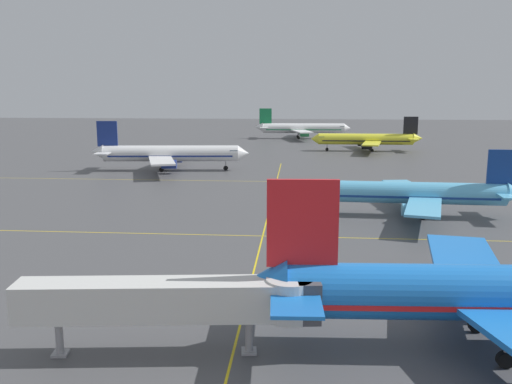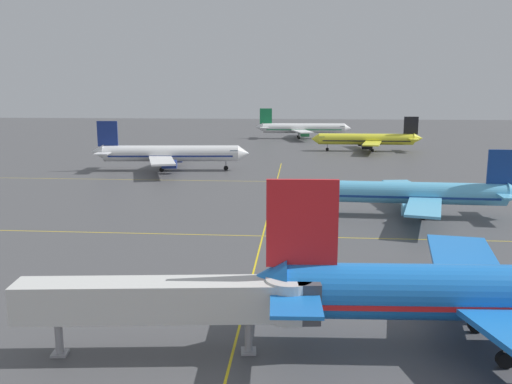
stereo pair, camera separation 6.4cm
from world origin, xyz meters
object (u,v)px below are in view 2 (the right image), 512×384
airliner_far_right_stand (302,128)px  jet_bridge (188,300)px  airliner_far_left_stand (367,139)px  airliner_second_row (413,193)px  airliner_third_row (169,154)px

airliner_far_right_stand → jet_bridge: (-8.44, -168.08, 0.29)m
airliner_far_right_stand → airliner_far_left_stand: bearing=-63.8°
airliner_second_row → airliner_far_right_stand: 124.25m
airliner_second_row → jet_bridge: bearing=-118.5°
airliner_second_row → airliner_far_left_stand: size_ratio=0.98×
airliner_second_row → airliner_third_row: airliner_third_row is taller
airliner_third_row → jet_bridge: airliner_third_row is taller
airliner_second_row → jet_bridge: size_ratio=1.50×
jet_bridge → airliner_second_row: bearing=61.5°
airliner_second_row → airliner_far_right_stand: size_ratio=0.91×
airliner_far_left_stand → jet_bridge: (-27.62, -129.07, 0.56)m
airliner_far_left_stand → jet_bridge: airliner_far_left_stand is taller
airliner_second_row → jet_bridge: (-24.37, -44.86, 0.63)m
airliner_third_row → airliner_far_left_stand: airliner_third_row is taller
airliner_second_row → airliner_far_left_stand: 84.28m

